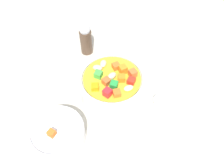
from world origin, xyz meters
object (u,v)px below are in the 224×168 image
(spoon, at_px, (154,115))
(side_bowl_small, at_px, (57,134))
(soup_bowl_main, at_px, (112,83))
(pepper_shaker, at_px, (86,39))

(spoon, relative_size, side_bowl_small, 1.57)
(soup_bowl_main, distance_m, side_bowl_small, 0.17)
(side_bowl_small, bearing_deg, pepper_shaker, -81.40)
(side_bowl_small, bearing_deg, soup_bowl_main, -113.90)
(pepper_shaker, bearing_deg, spoon, 146.09)
(spoon, distance_m, pepper_shaker, 0.28)
(soup_bowl_main, relative_size, side_bowl_small, 1.39)
(side_bowl_small, bearing_deg, spoon, -146.66)
(spoon, height_order, pepper_shaker, pepper_shaker)
(soup_bowl_main, height_order, spoon, soup_bowl_main)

